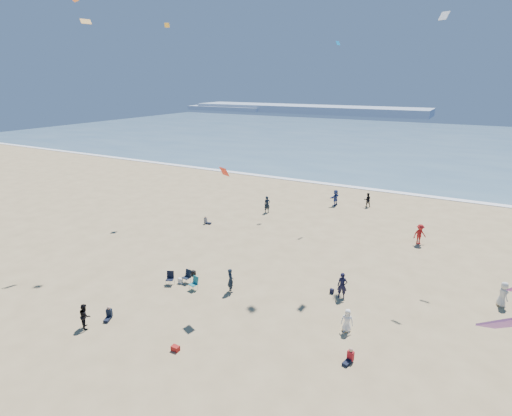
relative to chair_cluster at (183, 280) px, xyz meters
The scene contains 12 objects.
ocean 84.29m from the chair_cluster, 86.11° to the left, with size 220.00×100.00×0.06m, color #476B84.
surf_line 34.57m from the chair_cluster, 80.49° to the left, with size 220.00×1.20×0.08m, color white.
headland_far 168.11m from the chair_cluster, 108.84° to the left, with size 110.00×20.00×3.20m, color #7A8EA8.
headland_near 180.65m from the chair_cluster, 121.46° to the left, with size 40.00×14.00×2.00m, color #7A8EA8.
standing_flyers 13.58m from the chair_cluster, 36.25° to the left, with size 26.36×46.47×1.94m.
seated_group 6.52m from the chair_cluster, 27.56° to the right, with size 22.60×22.81×0.84m.
chair_cluster is the anchor object (origin of this frame).
white_tote 0.58m from the chair_cluster, 154.42° to the left, with size 0.35×0.20×0.40m, color silver.
black_backpack 1.77m from the chair_cluster, 101.74° to the left, with size 0.30×0.22×0.38m, color black.
cooler 7.48m from the chair_cluster, 54.83° to the right, with size 0.45×0.30×0.30m, color maroon.
navy_bag 10.84m from the chair_cluster, 22.93° to the left, with size 0.28×0.18×0.34m, color black.
kites_aloft 20.56m from the chair_cluster, ahead, with size 41.05×46.85×28.38m.
Camera 1 is at (11.62, -9.60, 14.49)m, focal length 28.00 mm.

